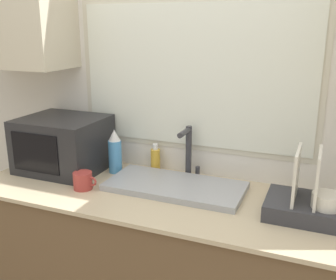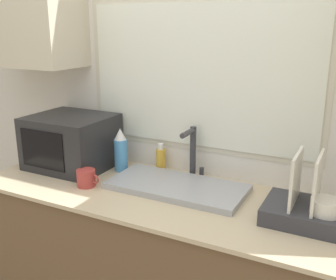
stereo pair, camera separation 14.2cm
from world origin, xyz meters
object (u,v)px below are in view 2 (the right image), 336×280
at_px(faucet, 193,149).
at_px(soap_bottle, 161,159).
at_px(microwave, 71,141).
at_px(spray_bottle, 121,151).
at_px(mug_near_sink, 86,178).
at_px(dish_rack, 306,207).

height_order(faucet, soap_bottle, faucet).
relative_size(microwave, soap_bottle, 2.84).
xyz_separation_m(spray_bottle, soap_bottle, (0.19, 0.10, -0.05)).
distance_m(spray_bottle, soap_bottle, 0.23).
relative_size(microwave, mug_near_sink, 3.52).
bearing_deg(faucet, mug_near_sink, -141.12).
relative_size(dish_rack, soap_bottle, 2.01).
height_order(dish_rack, spray_bottle, dish_rack).
bearing_deg(spray_bottle, microwave, -167.05).
distance_m(microwave, mug_near_sink, 0.34).
bearing_deg(soap_bottle, mug_near_sink, -121.80).
bearing_deg(spray_bottle, soap_bottle, 27.47).
bearing_deg(mug_near_sink, spray_bottle, 83.14).
relative_size(faucet, mug_near_sink, 2.19).
xyz_separation_m(soap_bottle, mug_near_sink, (-0.23, -0.37, -0.02)).
height_order(microwave, spray_bottle, microwave).
bearing_deg(dish_rack, faucet, 159.04).
bearing_deg(faucet, spray_bottle, -168.52).
bearing_deg(dish_rack, mug_near_sink, -173.82).
bearing_deg(soap_bottle, spray_bottle, -152.53).
bearing_deg(spray_bottle, dish_rack, -8.63).
distance_m(microwave, dish_rack, 1.30).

